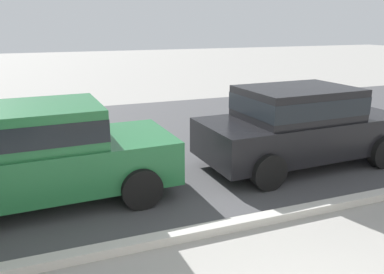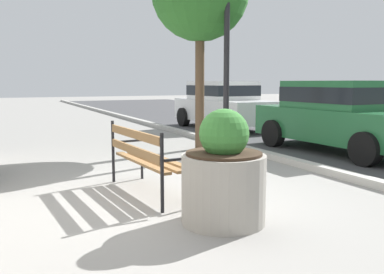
{
  "view_description": "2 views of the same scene",
  "coord_description": "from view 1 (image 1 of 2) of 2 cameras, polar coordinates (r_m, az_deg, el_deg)",
  "views": [
    {
      "loc": [
        -1.57,
        -1.42,
        2.74
      ],
      "look_at": [
        0.86,
        4.79,
        0.8
      ],
      "focal_mm": 36.68,
      "sensor_mm": 36.0,
      "label": 1
    },
    {
      "loc": [
        5.22,
        -2.1,
        1.53
      ],
      "look_at": [
        -0.17,
        0.45,
        0.75
      ],
      "focal_mm": 39.38,
      "sensor_mm": 36.0,
      "label": 2
    }
  ],
  "objects": [
    {
      "name": "street_surface",
      "position": [
        9.46,
        -10.92,
        -0.89
      ],
      "size": [
        60.0,
        9.0,
        0.01
      ],
      "primitive_type": "cube",
      "color": "#424244",
      "rests_on": "ground"
    },
    {
      "name": "curb_stone",
      "position": [
        5.32,
        -1.28,
        -14.03
      ],
      "size": [
        60.0,
        0.2,
        0.12
      ],
      "primitive_type": "cube",
      "color": "#B2AFA8",
      "rests_on": "ground"
    },
    {
      "name": "parked_car_green",
      "position": [
        6.5,
        -21.54,
        -1.96
      ],
      "size": [
        4.16,
        2.04,
        1.56
      ],
      "color": "#236638",
      "rests_on": "ground"
    },
    {
      "name": "parked_car_black",
      "position": [
        8.02,
        15.36,
        1.93
      ],
      "size": [
        4.16,
        2.04,
        1.56
      ],
      "color": "black",
      "rests_on": "ground"
    }
  ]
}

